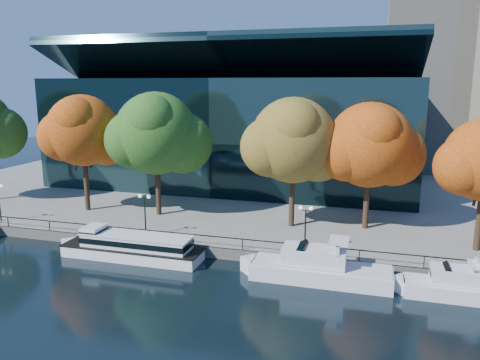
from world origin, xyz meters
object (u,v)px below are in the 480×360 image
(tree_1, at_px, (84,132))
(lamp_2, at_px, (306,218))
(cruiser_far, at_px, (456,286))
(tree_4, at_px, (371,147))
(cruiser_near, at_px, (315,267))
(tour_boat, at_px, (129,246))
(tree_2, at_px, (158,135))
(tree_3, at_px, (295,142))
(lamp_1, at_px, (145,205))

(tree_1, height_order, lamp_2, tree_1)
(cruiser_far, relative_size, tree_4, 0.71)
(cruiser_near, height_order, tree_4, tree_4)
(tour_boat, distance_m, tree_2, 13.75)
(tour_boat, distance_m, cruiser_near, 16.62)
(cruiser_near, bearing_deg, tree_3, 108.53)
(tree_1, relative_size, lamp_2, 3.27)
(lamp_2, bearing_deg, tree_2, 157.89)
(cruiser_far, bearing_deg, lamp_2, 160.72)
(lamp_1, bearing_deg, tree_1, 148.61)
(lamp_2, bearing_deg, lamp_1, 180.00)
(cruiser_far, relative_size, tree_2, 0.67)
(cruiser_near, distance_m, tree_4, 14.95)
(tree_1, relative_size, tree_4, 1.04)
(tree_2, xyz_separation_m, tree_4, (22.28, 1.18, -0.59))
(cruiser_near, distance_m, cruiser_far, 10.31)
(cruiser_near, height_order, tree_1, tree_1)
(cruiser_near, bearing_deg, lamp_2, 109.56)
(cruiser_far, relative_size, tree_1, 0.68)
(cruiser_far, distance_m, lamp_1, 27.49)
(tree_1, height_order, tree_4, tree_1)
(tree_4, bearing_deg, tour_boat, -150.26)
(tree_1, height_order, tree_3, tree_1)
(tour_boat, relative_size, lamp_1, 3.50)
(tour_boat, relative_size, tree_4, 1.12)
(cruiser_far, distance_m, tree_4, 16.20)
(tour_boat, bearing_deg, lamp_1, 91.49)
(tour_boat, height_order, tree_1, tree_1)
(cruiser_near, xyz_separation_m, lamp_2, (-1.34, 3.77, 2.88))
(tree_2, bearing_deg, cruiser_far, -20.98)
(tour_boat, height_order, lamp_2, lamp_2)
(cruiser_far, distance_m, tree_2, 32.14)
(cruiser_far, height_order, lamp_2, lamp_2)
(tree_3, bearing_deg, tree_2, 179.46)
(tour_boat, bearing_deg, tree_3, 38.29)
(cruiser_far, height_order, tree_4, tree_4)
(lamp_2, bearing_deg, tree_4, 58.02)
(cruiser_near, relative_size, lamp_2, 3.03)
(tour_boat, relative_size, tree_2, 1.04)
(cruiser_far, bearing_deg, tour_boat, 178.73)
(tree_2, distance_m, tree_4, 22.31)
(tree_2, relative_size, lamp_2, 3.36)
(tree_2, distance_m, tree_3, 14.97)
(cruiser_far, relative_size, lamp_2, 2.23)
(cruiser_near, relative_size, tree_3, 0.93)
(cruiser_far, xyz_separation_m, lamp_1, (-27.02, 4.07, 3.05))
(tour_boat, bearing_deg, lamp_2, 12.82)
(tour_boat, bearing_deg, cruiser_near, -1.01)
(tree_4, height_order, lamp_2, tree_4)
(tree_1, height_order, tree_2, tree_2)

